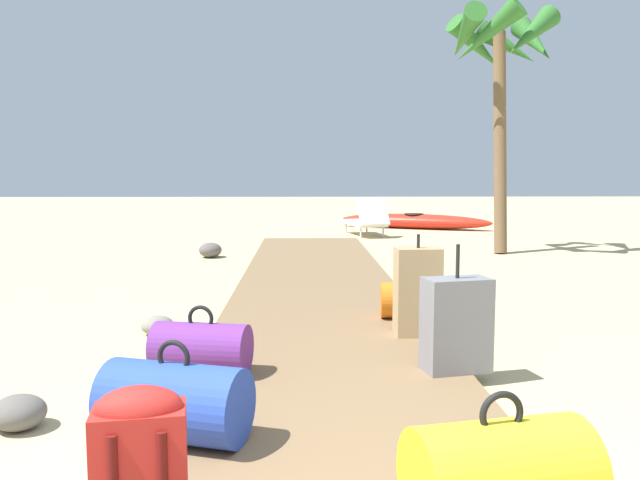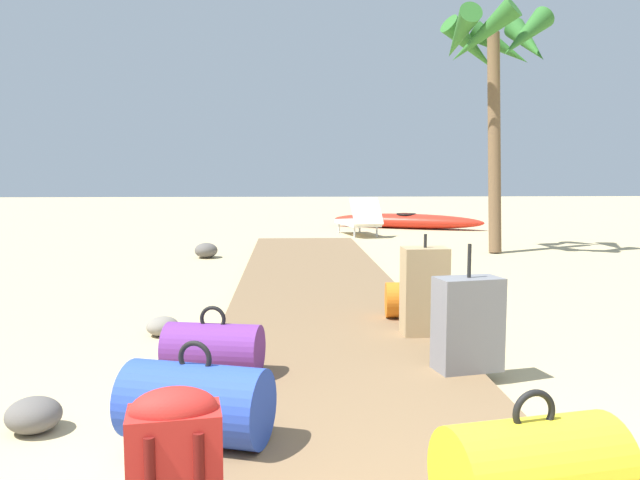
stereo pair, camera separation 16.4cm
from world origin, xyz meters
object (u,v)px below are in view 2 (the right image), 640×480
suitcase_grey (468,324)px  duffel_bag_yellow (532,473)px  duffel_bag_blue (196,403)px  suitcase_tan (424,291)px  lounge_chair (359,220)px  kayak (406,221)px  duffel_bag_orange (417,300)px  backpack_red (175,462)px  duffel_bag_purple (213,348)px  palm_tree_far_right (493,55)px

suitcase_grey → duffel_bag_yellow: bearing=-98.9°
duffel_bag_blue → suitcase_tan: size_ratio=0.95×
lounge_chair → kayak: lounge_chair is taller
suitcase_grey → duffel_bag_yellow: suitcase_grey is taller
duffel_bag_yellow → suitcase_tan: size_ratio=0.88×
kayak → lounge_chair: bearing=-127.1°
duffel_bag_orange → duffel_bag_blue: bearing=-122.0°
duffel_bag_blue → backpack_red: size_ratio=1.38×
duffel_bag_blue → duffel_bag_yellow: 1.48m
suitcase_tan → duffel_bag_orange: bearing=83.5°
duffel_bag_yellow → kayak: size_ratio=0.19×
suitcase_grey → duffel_bag_purple: bearing=179.7°
backpack_red → kayak: size_ratio=0.15×
duffel_bag_purple → lounge_chair: 9.61m
suitcase_grey → lounge_chair: bearing=87.6°
suitcase_grey → backpack_red: size_ratio=1.49×
duffel_bag_purple → palm_tree_far_right: size_ratio=0.16×
duffel_bag_purple → duffel_bag_blue: bearing=-87.9°
palm_tree_far_right → kayak: bearing=96.6°
duffel_bag_yellow → palm_tree_far_right: (2.52, 8.36, 2.95)m
duffel_bag_purple → kayak: bearing=73.5°
duffel_bag_blue → duffel_bag_orange: (1.53, 2.45, -0.03)m
suitcase_grey → lounge_chair: size_ratio=0.50×
suitcase_grey → lounge_chair: 9.42m
suitcase_grey → kayak: (1.71, 11.16, -0.20)m
duffel_bag_blue → palm_tree_far_right: (3.79, 7.60, 2.96)m
suitcase_grey → backpack_red: (-1.50, -1.81, -0.01)m
duffel_bag_orange → duffel_bag_purple: 2.13m
duffel_bag_orange → suitcase_grey: size_ratio=0.71×
backpack_red → kayak: bearing=76.1°
kayak → duffel_bag_yellow: bearing=-98.8°
duffel_bag_blue → suitcase_tan: bearing=52.2°
duffel_bag_orange → backpack_red: bearing=-114.4°
palm_tree_far_right → kayak: 5.51m
suitcase_grey → duffel_bag_purple: 1.59m
duffel_bag_yellow → kayak: bearing=81.2°
duffel_bag_blue → kayak: bearing=75.0°
duffel_bag_orange → suitcase_tan: 0.59m
lounge_chair → kayak: (1.32, 1.75, -0.15)m
suitcase_grey → palm_tree_far_right: 7.53m
duffel_bag_yellow → duffel_bag_orange: bearing=85.4°
duffel_bag_blue → kayak: size_ratio=0.20×
backpack_red → palm_tree_far_right: (3.74, 8.41, 2.86)m
suitcase_tan → lounge_chair: suitcase_tan is taller
backpack_red → duffel_bag_yellow: bearing=2.2°
suitcase_grey → lounge_chair: (0.39, 9.41, -0.05)m
lounge_chair → suitcase_grey: bearing=-92.4°
duffel_bag_purple → kayak: duffel_bag_purple is taller
duffel_bag_purple → lounge_chair: bearing=78.2°
duffel_bag_yellow → lounge_chair: size_ratio=0.43×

